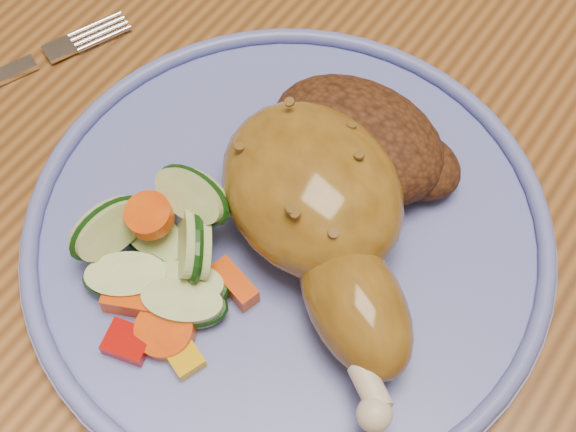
# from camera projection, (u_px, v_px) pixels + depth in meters

# --- Properties ---
(dining_table) EXTENTS (0.90, 1.40, 0.75)m
(dining_table) POSITION_uv_depth(u_px,v_px,m) (503.00, 244.00, 0.55)
(dining_table) COLOR brown
(dining_table) RESTS_ON ground
(plate) EXTENTS (0.30, 0.30, 0.01)m
(plate) POSITION_uv_depth(u_px,v_px,m) (288.00, 235.00, 0.45)
(plate) COLOR #5A65B8
(plate) RESTS_ON dining_table
(plate_rim) EXTENTS (0.30, 0.30, 0.01)m
(plate_rim) POSITION_uv_depth(u_px,v_px,m) (288.00, 225.00, 0.44)
(plate_rim) COLOR #5A65B8
(plate_rim) RESTS_ON plate
(chicken_leg) EXTENTS (0.17, 0.16, 0.06)m
(chicken_leg) POSITION_uv_depth(u_px,v_px,m) (322.00, 215.00, 0.42)
(chicken_leg) COLOR #8B611D
(chicken_leg) RESTS_ON plate
(rice_pilaf) EXTENTS (0.11, 0.08, 0.05)m
(rice_pilaf) POSITION_uv_depth(u_px,v_px,m) (361.00, 142.00, 0.46)
(rice_pilaf) COLOR #462411
(rice_pilaf) RESTS_ON plate
(vegetable_pile) EXTENTS (0.10, 0.11, 0.05)m
(vegetable_pile) POSITION_uv_depth(u_px,v_px,m) (163.00, 259.00, 0.42)
(vegetable_pile) COLOR #A50A05
(vegetable_pile) RESTS_ON plate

